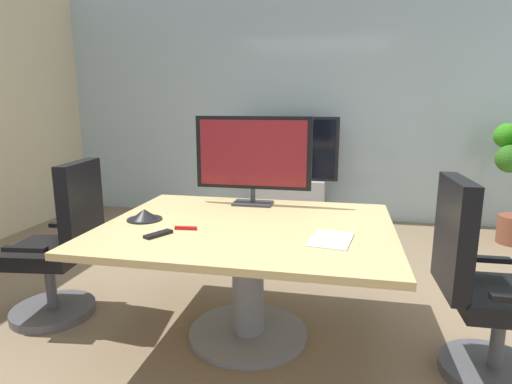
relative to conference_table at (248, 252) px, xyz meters
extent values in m
plane|color=#7A664C|center=(0.04, 0.03, -0.56)|extent=(7.36, 7.36, 0.00)
cube|color=#9EB2B7|center=(0.04, 3.02, 0.90)|extent=(6.36, 0.10, 2.92)
cube|color=tan|center=(0.00, 0.00, 0.16)|extent=(1.74, 1.39, 0.04)
cylinder|color=slate|center=(0.00, 0.00, -0.21)|extent=(0.20, 0.20, 0.70)
cylinder|color=slate|center=(0.00, 0.00, -0.55)|extent=(0.76, 0.76, 0.03)
cylinder|color=#4C4C51|center=(-1.40, -0.02, -0.53)|extent=(0.56, 0.56, 0.06)
cylinder|color=#4C4C51|center=(-1.40, -0.02, -0.32)|extent=(0.07, 0.07, 0.36)
cube|color=black|center=(-1.40, -0.02, -0.10)|extent=(0.53, 0.53, 0.10)
cube|color=black|center=(-1.14, 0.01, 0.23)|extent=(0.14, 0.46, 0.60)
cube|color=black|center=(-1.42, 0.24, 0.02)|extent=(0.28, 0.08, 0.03)
cube|color=black|center=(-1.35, -0.28, 0.02)|extent=(0.28, 0.08, 0.03)
cylinder|color=#4C4C51|center=(1.40, -0.15, -0.53)|extent=(0.56, 0.56, 0.06)
cylinder|color=#4C4C51|center=(1.40, -0.15, -0.32)|extent=(0.07, 0.07, 0.36)
cube|color=black|center=(1.40, -0.15, -0.10)|extent=(0.49, 0.49, 0.10)
cube|color=black|center=(1.13, -0.15, 0.23)|extent=(0.10, 0.46, 0.60)
cube|color=black|center=(1.38, 0.11, 0.02)|extent=(0.28, 0.06, 0.03)
cube|color=#333338|center=(-0.08, 0.52, 0.19)|extent=(0.28, 0.18, 0.02)
cylinder|color=#333338|center=(-0.08, 0.52, 0.24)|extent=(0.04, 0.04, 0.10)
cube|color=black|center=(-0.08, 0.53, 0.55)|extent=(0.84, 0.04, 0.52)
cube|color=maroon|center=(-0.08, 0.51, 0.55)|extent=(0.77, 0.01, 0.47)
cube|color=#B7BABC|center=(-0.09, 2.67, -0.29)|extent=(0.90, 0.36, 0.55)
cube|color=black|center=(-0.09, 2.65, 0.37)|extent=(1.20, 0.06, 0.76)
cube|color=black|center=(-0.09, 2.61, 0.37)|extent=(1.12, 0.01, 0.69)
sphere|color=#2F8717|center=(2.25, 2.51, 0.57)|extent=(0.26, 0.26, 0.26)
sphere|color=#2B6619|center=(2.25, 2.34, 0.34)|extent=(0.29, 0.29, 0.29)
cone|color=black|center=(-0.66, -0.03, 0.21)|extent=(0.19, 0.19, 0.07)
cylinder|color=black|center=(-0.66, -0.03, 0.18)|extent=(0.22, 0.22, 0.01)
cube|color=black|center=(-0.44, -0.32, 0.19)|extent=(0.12, 0.17, 0.02)
cube|color=red|center=(-0.33, -0.18, 0.19)|extent=(0.13, 0.03, 0.02)
cube|color=white|center=(0.51, -0.21, 0.18)|extent=(0.25, 0.33, 0.01)
camera|label=1|loc=(0.55, -2.41, 0.90)|focal=29.52mm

